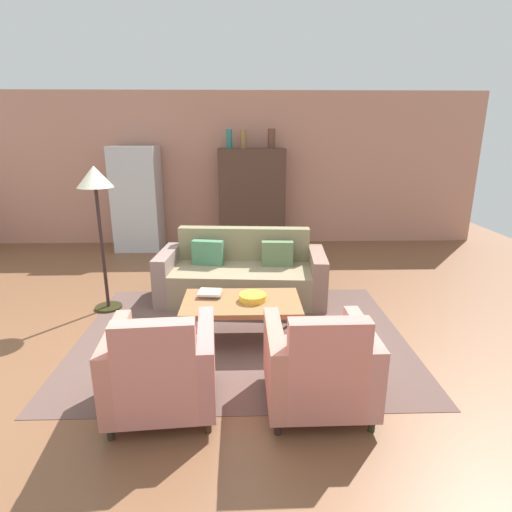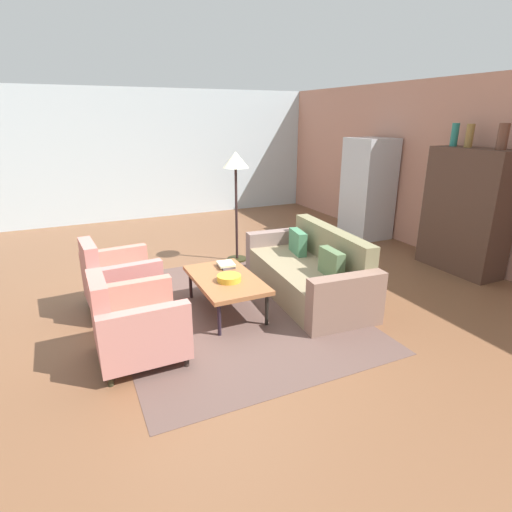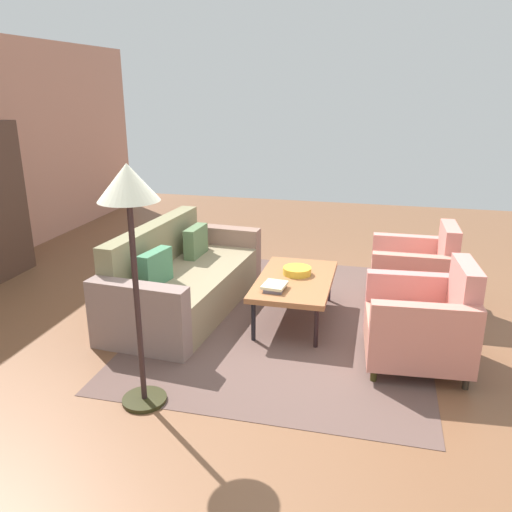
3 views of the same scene
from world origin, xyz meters
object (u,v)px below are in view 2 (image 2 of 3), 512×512
(floor_lamp, at_px, (236,170))
(coffee_table, at_px, (226,280))
(armchair_right, at_px, (133,327))
(vase_small, at_px, (503,137))
(fruit_bowl, at_px, (229,278))
(vase_tall, at_px, (455,135))
(couch, at_px, (311,273))
(refrigerator, at_px, (368,189))
(book_stack, at_px, (226,265))
(cabinet, at_px, (466,212))
(vase_round, at_px, (469,136))
(armchair_left, at_px, (116,282))

(floor_lamp, bearing_deg, coffee_table, -26.50)
(armchair_right, xyz_separation_m, vase_small, (-0.07, 4.87, 1.63))
(armchair_right, bearing_deg, fruit_bowl, 111.87)
(vase_tall, bearing_deg, couch, -84.81)
(refrigerator, bearing_deg, vase_tall, 3.42)
(vase_small, distance_m, refrigerator, 2.64)
(book_stack, height_order, cabinet, cabinet)
(book_stack, distance_m, refrigerator, 3.83)
(vase_round, bearing_deg, fruit_bowl, -88.64)
(armchair_left, xyz_separation_m, cabinet, (0.77, 4.87, 0.56))
(fruit_bowl, height_order, vase_round, vase_round)
(cabinet, xyz_separation_m, refrigerator, (-2.07, -0.10, 0.03))
(coffee_table, bearing_deg, fruit_bowl, -0.00)
(fruit_bowl, relative_size, vase_tall, 0.85)
(vase_small, bearing_deg, armchair_left, -102.99)
(couch, relative_size, vase_round, 6.75)
(fruit_bowl, distance_m, vase_tall, 4.01)
(armchair_left, xyz_separation_m, refrigerator, (-1.30, 4.77, 0.58))
(armchair_left, relative_size, fruit_bowl, 3.18)
(armchair_right, height_order, refrigerator, refrigerator)
(armchair_right, distance_m, cabinet, 4.92)
(couch, height_order, coffee_table, couch)
(coffee_table, relative_size, vase_tall, 3.67)
(book_stack, height_order, vase_tall, vase_tall)
(armchair_left, height_order, cabinet, cabinet)
(floor_lamp, bearing_deg, armchair_right, -41.53)
(floor_lamp, bearing_deg, vase_tall, 63.83)
(cabinet, height_order, floor_lamp, cabinet)
(book_stack, bearing_deg, fruit_bowl, -16.56)
(armchair_right, height_order, vase_tall, vase_tall)
(armchair_right, height_order, vase_round, vase_round)
(couch, distance_m, armchair_right, 2.43)
(cabinet, distance_m, refrigerator, 2.07)
(couch, distance_m, fruit_bowl, 1.20)
(armchair_right, relative_size, fruit_bowl, 3.18)
(coffee_table, height_order, floor_lamp, floor_lamp)
(armchair_left, height_order, floor_lamp, floor_lamp)
(fruit_bowl, relative_size, refrigerator, 0.15)
(book_stack, bearing_deg, cabinet, 81.91)
(vase_small, bearing_deg, floor_lamp, -126.92)
(armchair_right, relative_size, cabinet, 0.49)
(fruit_bowl, xyz_separation_m, vase_round, (-0.09, 3.70, 1.50))
(vase_small, height_order, refrigerator, vase_small)
(vase_tall, height_order, vase_round, vase_tall)
(coffee_table, height_order, vase_round, vase_round)
(cabinet, height_order, vase_round, vase_round)
(vase_round, distance_m, refrigerator, 2.19)
(book_stack, xyz_separation_m, vase_tall, (0.11, 3.57, 1.51))
(vase_round, distance_m, vase_small, 0.50)
(coffee_table, xyz_separation_m, cabinet, (0.18, 3.71, 0.51))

